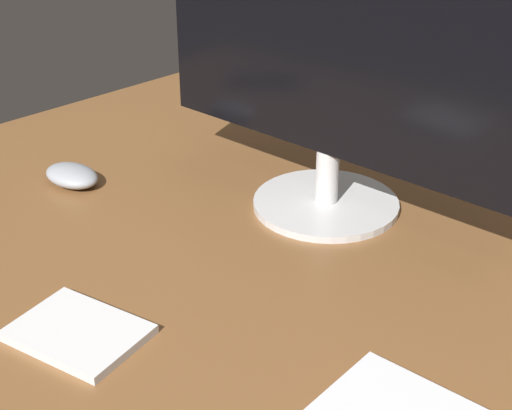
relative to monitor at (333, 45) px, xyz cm
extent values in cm
cube|color=brown|center=(5.28, -17.88, -26.07)|extent=(140.00, 84.00, 2.00)
cylinder|color=silver|center=(0.00, 0.00, -24.52)|extent=(21.95, 21.95, 1.10)
cylinder|color=silver|center=(0.00, 0.00, -19.82)|extent=(3.44, 3.44, 8.32)
cube|color=black|center=(0.00, 0.00, 2.30)|extent=(58.38, 8.06, 35.92)
ellipsoid|color=#999EA5|center=(-33.33, -23.21, -23.57)|extent=(10.73, 7.76, 3.01)
cube|color=silver|center=(1.14, -44.38, -24.53)|extent=(17.06, 14.19, 1.09)
camera|label=1|loc=(67.79, -80.46, 31.03)|focal=55.17mm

